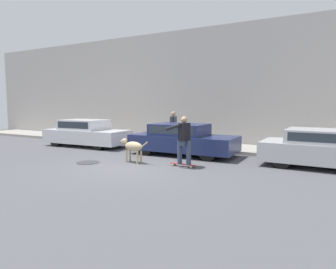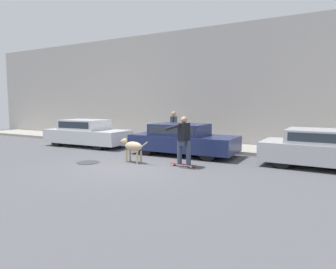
{
  "view_description": "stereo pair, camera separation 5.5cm",
  "coord_description": "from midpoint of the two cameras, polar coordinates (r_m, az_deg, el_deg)",
  "views": [
    {
      "loc": [
        5.58,
        -7.78,
        2.03
      ],
      "look_at": [
        0.5,
        1.48,
        0.95
      ],
      "focal_mm": 32.0,
      "sensor_mm": 36.0,
      "label": 1
    },
    {
      "loc": [
        5.63,
        -7.76,
        2.03
      ],
      "look_at": [
        0.5,
        1.48,
        0.95
      ],
      "focal_mm": 32.0,
      "sensor_mm": 36.0,
      "label": 2
    }
  ],
  "objects": [
    {
      "name": "dog",
      "position": [
        10.46,
        -6.88,
        -2.32
      ],
      "size": [
        1.22,
        0.43,
        0.82
      ],
      "rotation": [
        0.0,
        0.0,
        3.0
      ],
      "color": "tan",
      "rests_on": "ground_plane"
    },
    {
      "name": "parked_car_2",
      "position": [
        10.71,
        27.83,
        -2.49
      ],
      "size": [
        4.05,
        1.94,
        1.22
      ],
      "rotation": [
        0.0,
        0.0,
        -0.03
      ],
      "color": "black",
      "rests_on": "ground_plane"
    },
    {
      "name": "parked_car_0",
      "position": [
        14.89,
        -15.43,
        0.18
      ],
      "size": [
        4.21,
        1.82,
        1.28
      ],
      "rotation": [
        0.0,
        0.0,
        0.04
      ],
      "color": "black",
      "rests_on": "ground_plane"
    },
    {
      "name": "pedestrian_with_bag",
      "position": [
        13.92,
        0.94,
        1.56
      ],
      "size": [
        0.29,
        0.72,
        1.55
      ],
      "rotation": [
        0.0,
        0.0,
        0.18
      ],
      "color": "#3D4760",
      "rests_on": "sidewalk_curb"
    },
    {
      "name": "manhole_cover",
      "position": [
        10.8,
        -15.13,
        -5.17
      ],
      "size": [
        0.79,
        0.79,
        0.01
      ],
      "color": "#38383D",
      "rests_on": "ground_plane"
    },
    {
      "name": "parked_car_1",
      "position": [
        11.9,
        2.65,
        -1.0
      ],
      "size": [
        4.22,
        1.79,
        1.25
      ],
      "rotation": [
        0.0,
        0.0,
        0.01
      ],
      "color": "black",
      "rests_on": "ground_plane"
    },
    {
      "name": "sidewalk_curb",
      "position": [
        14.15,
        5.13,
        -2.15
      ],
      "size": [
        30.0,
        2.31,
        0.14
      ],
      "color": "#A39E93",
      "rests_on": "ground_plane"
    },
    {
      "name": "ground_plane",
      "position": [
        9.79,
        -6.94,
        -6.17
      ],
      "size": [
        36.0,
        36.0,
        0.0
      ],
      "primitive_type": "plane",
      "color": "#545459"
    },
    {
      "name": "back_wall",
      "position": [
        15.26,
        7.25,
        9.02
      ],
      "size": [
        32.0,
        0.3,
        5.78
      ],
      "color": "#B2ADA8",
      "rests_on": "ground_plane"
    },
    {
      "name": "skateboarder",
      "position": [
        9.64,
        2.87,
        -0.75
      ],
      "size": [
        2.7,
        0.64,
        1.63
      ],
      "rotation": [
        0.0,
        0.0,
        3.1
      ],
      "color": "beige",
      "rests_on": "ground_plane"
    }
  ]
}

